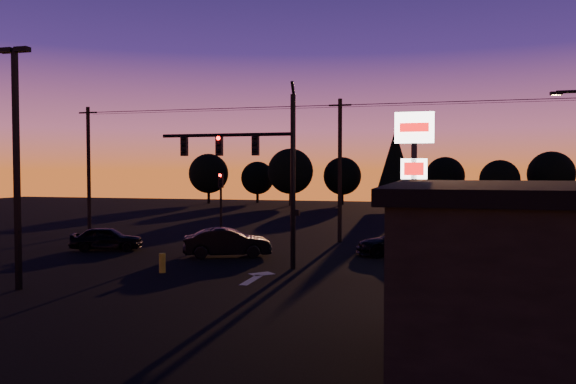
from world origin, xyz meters
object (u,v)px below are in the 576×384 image
at_px(pylon_sign, 414,161).
at_px(suv_parked, 525,298).
at_px(parking_lot_light, 16,151).
at_px(car_mid, 228,243).
at_px(car_left, 107,238).
at_px(traffic_signal_mast, 260,162).
at_px(car_right, 402,242).
at_px(bollard, 162,263).
at_px(secondary_signal, 221,197).

height_order(pylon_sign, suv_parked, pylon_sign).
bearing_deg(suv_parked, parking_lot_light, 148.03).
distance_m(car_mid, suv_parked, 16.08).
bearing_deg(car_left, car_mid, -112.87).
distance_m(car_left, suv_parked, 22.82).
xyz_separation_m(traffic_signal_mast, car_right, (6.23, 5.39, -4.22)).
height_order(bollard, car_right, car_right).
relative_size(bollard, car_mid, 0.19).
bearing_deg(bollard, pylon_sign, -0.48).
distance_m(bollard, suv_parked, 14.97).
distance_m(pylon_sign, suv_parked, 6.88).
bearing_deg(car_left, car_right, -101.06).
xyz_separation_m(parking_lot_light, pylon_sign, (14.50, 4.50, -0.36)).
bearing_deg(car_left, pylon_sign, -127.10).
relative_size(parking_lot_light, car_right, 1.86).
bearing_deg(secondary_signal, car_mid, -64.80).
bearing_deg(suv_parked, secondary_signal, 104.50).
height_order(pylon_sign, car_right, pylon_sign).
relative_size(pylon_sign, suv_parked, 1.47).
bearing_deg(suv_parked, pylon_sign, 97.26).
bearing_deg(car_right, parking_lot_light, -66.72).
height_order(parking_lot_light, car_right, parking_lot_light).
height_order(traffic_signal_mast, car_right, traffic_signal_mast).
height_order(car_left, suv_parked, car_left).
bearing_deg(parking_lot_light, suv_parked, 1.27).
xyz_separation_m(car_left, car_mid, (7.47, -0.50, 0.08)).
distance_m(parking_lot_light, suv_parked, 18.59).
height_order(car_mid, car_right, car_mid).
relative_size(secondary_signal, bollard, 5.08).
bearing_deg(suv_parked, car_left, 121.65).
xyz_separation_m(bollard, suv_parked, (14.37, -4.19, 0.21)).
bearing_deg(pylon_sign, secondary_signal, 140.23).
height_order(bollard, car_left, car_left).
bearing_deg(traffic_signal_mast, car_right, 40.85).
relative_size(pylon_sign, car_right, 1.39).
distance_m(secondary_signal, car_left, 7.13).
bearing_deg(suv_parked, car_mid, 111.91).
distance_m(pylon_sign, bollard, 11.76).
xyz_separation_m(traffic_signal_mast, pylon_sign, (7.10, -2.49, -0.02)).
bearing_deg(traffic_signal_mast, suv_parked, -31.88).
relative_size(secondary_signal, car_right, 0.89).
bearing_deg(car_right, car_mid, -91.41).
distance_m(traffic_signal_mast, secondary_signal, 9.19).
height_order(secondary_signal, parking_lot_light, parking_lot_light).
bearing_deg(parking_lot_light, bollard, 51.65).
relative_size(car_left, car_right, 0.80).
distance_m(traffic_signal_mast, car_mid, 5.57).
height_order(parking_lot_light, car_left, parking_lot_light).
xyz_separation_m(traffic_signal_mast, parking_lot_light, (-7.40, -6.99, 0.33)).
bearing_deg(traffic_signal_mast, secondary_signal, 123.19).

